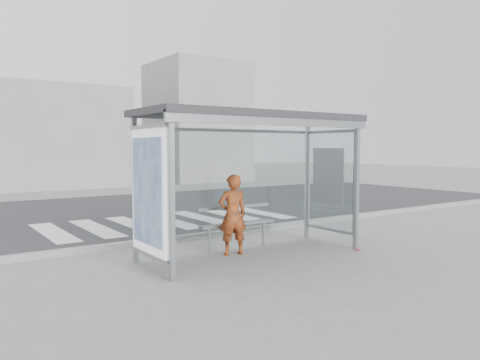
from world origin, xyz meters
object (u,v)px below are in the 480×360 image
object	(u,v)px
person	(233,215)
bench	(237,223)
soda_can	(358,249)
bus_shelter	(234,148)

from	to	relation	value
person	bench	distance (m)	0.53
bench	person	bearing A→B (deg)	-134.74
soda_can	bench	bearing A→B (deg)	141.89
bus_shelter	bench	world-z (taller)	bus_shelter
person	soda_can	bearing A→B (deg)	166.68
soda_can	person	bearing A→B (deg)	152.95
person	soda_can	size ratio (longest dim) A/B	14.03
bus_shelter	soda_can	xyz separation A→B (m)	(2.26, -0.92, -1.95)
bench	soda_can	xyz separation A→B (m)	(1.84, -1.45, -0.48)
bench	soda_can	distance (m)	2.39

